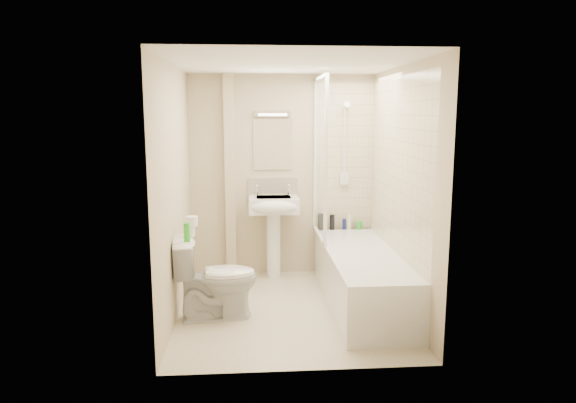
{
  "coord_description": "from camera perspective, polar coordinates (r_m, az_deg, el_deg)",
  "views": [
    {
      "loc": [
        -0.37,
        -4.88,
        1.93
      ],
      "look_at": [
        -0.0,
        0.2,
        1.07
      ],
      "focal_mm": 32.0,
      "sensor_mm": 36.0,
      "label": 1
    }
  ],
  "objects": [
    {
      "name": "bottle_cream",
      "position": [
        6.29,
        6.81,
        -2.26
      ],
      "size": [
        0.05,
        0.05,
        0.19
      ],
      "primitive_type": "cylinder",
      "color": "#F0E7B9",
      "rests_on": "bathtub"
    },
    {
      "name": "pedestal_sink",
      "position": [
        6.01,
        -1.6,
        -1.38
      ],
      "size": [
        0.58,
        0.52,
        1.11
      ],
      "color": "white",
      "rests_on": "ground"
    },
    {
      "name": "toilet_roll_lower",
      "position": [
        4.99,
        -10.88,
        -3.19
      ],
      "size": [
        0.1,
        0.1,
        0.1
      ],
      "primitive_type": "cylinder",
      "color": "white",
      "rests_on": "toilet"
    },
    {
      "name": "strip_light",
      "position": [
        6.1,
        -1.74,
        9.8
      ],
      "size": [
        0.42,
        0.07,
        0.07
      ],
      "primitive_type": "cube",
      "color": "silver",
      "rests_on": "wall_back"
    },
    {
      "name": "shower_screen",
      "position": [
        5.75,
        3.59,
        4.81
      ],
      "size": [
        0.04,
        0.92,
        1.8
      ],
      "color": "white",
      "rests_on": "bathtub"
    },
    {
      "name": "wall_right",
      "position": [
        5.15,
        12.51,
        1.23
      ],
      "size": [
        0.02,
        2.5,
        2.4
      ],
      "primitive_type": "cube",
      "color": "beige",
      "rests_on": "ground"
    },
    {
      "name": "pipe_boxing",
      "position": [
        6.12,
        -6.45,
        2.7
      ],
      "size": [
        0.12,
        0.12,
        2.4
      ],
      "primitive_type": "cube",
      "color": "beige",
      "rests_on": "ground"
    },
    {
      "name": "ceiling",
      "position": [
        4.92,
        0.22,
        15.1
      ],
      "size": [
        2.2,
        2.5,
        0.02
      ],
      "primitive_type": "cube",
      "color": "white",
      "rests_on": "wall_back"
    },
    {
      "name": "floor",
      "position": [
        5.26,
        0.2,
        -11.91
      ],
      "size": [
        2.5,
        2.5,
        0.0
      ],
      "primitive_type": "plane",
      "color": "beige",
      "rests_on": "ground"
    },
    {
      "name": "toilet_roll_upper",
      "position": [
        4.93,
        -10.64,
        -2.17
      ],
      "size": [
        0.11,
        0.11,
        0.09
      ],
      "primitive_type": "cylinder",
      "color": "white",
      "rests_on": "toilet_roll_lower"
    },
    {
      "name": "tile_back",
      "position": [
        6.24,
        6.25,
        4.92
      ],
      "size": [
        0.7,
        0.01,
        1.75
      ],
      "primitive_type": "cube",
      "color": "beige",
      "rests_on": "wall_back"
    },
    {
      "name": "mirror",
      "position": [
        6.13,
        -1.73,
        6.34
      ],
      "size": [
        0.46,
        0.01,
        0.6
      ],
      "primitive_type": "cube",
      "color": "white",
      "rests_on": "wall_back"
    },
    {
      "name": "bottle_blue",
      "position": [
        6.28,
        6.27,
        -2.52
      ],
      "size": [
        0.05,
        0.05,
        0.13
      ],
      "primitive_type": "cylinder",
      "color": "navy",
      "rests_on": "bathtub"
    },
    {
      "name": "tile_right",
      "position": [
        5.22,
        12.14,
        3.85
      ],
      "size": [
        0.01,
        2.1,
        1.75
      ],
      "primitive_type": "cube",
      "color": "beige",
      "rests_on": "wall_right"
    },
    {
      "name": "bottle_green",
      "position": [
        6.32,
        7.91,
        -2.64
      ],
      "size": [
        0.07,
        0.07,
        0.09
      ],
      "primitive_type": "cylinder",
      "color": "green",
      "rests_on": "bathtub"
    },
    {
      "name": "splashback",
      "position": [
        6.19,
        -1.7,
        1.26
      ],
      "size": [
        0.6,
        0.02,
        0.3
      ],
      "primitive_type": "cube",
      "color": "beige",
      "rests_on": "wall_back"
    },
    {
      "name": "green_bottle",
      "position": [
        4.76,
        -11.17,
        -3.37
      ],
      "size": [
        0.06,
        0.06,
        0.17
      ],
      "primitive_type": "cylinder",
      "color": "green",
      "rests_on": "toilet"
    },
    {
      "name": "toilet",
      "position": [
        5.0,
        -8.02,
        -8.38
      ],
      "size": [
        0.6,
        0.87,
        0.79
      ],
      "primitive_type": "imported",
      "rotation": [
        0.0,
        0.0,
        1.68
      ],
      "color": "white",
      "rests_on": "ground"
    },
    {
      "name": "bottle_black_b",
      "position": [
        6.25,
        4.93,
        -2.3
      ],
      "size": [
        0.06,
        0.06,
        0.19
      ],
      "primitive_type": "cylinder",
      "color": "black",
      "rests_on": "bathtub"
    },
    {
      "name": "wall_left",
      "position": [
        4.99,
        -12.5,
        0.96
      ],
      "size": [
        0.02,
        2.5,
        2.4
      ],
      "primitive_type": "cube",
      "color": "beige",
      "rests_on": "ground"
    },
    {
      "name": "bathtub",
      "position": [
        5.37,
        8.2,
        -8.28
      ],
      "size": [
        0.7,
        2.1,
        0.55
      ],
      "color": "white",
      "rests_on": "ground"
    },
    {
      "name": "shower_fixture",
      "position": [
        6.19,
        6.32,
        6.0
      ],
      "size": [
        0.1,
        0.16,
        0.99
      ],
      "color": "white",
      "rests_on": "wall_back"
    },
    {
      "name": "wall_back",
      "position": [
        6.18,
        -0.67,
        2.84
      ],
      "size": [
        2.2,
        0.02,
        2.4
      ],
      "primitive_type": "cube",
      "color": "beige",
      "rests_on": "ground"
    },
    {
      "name": "bottle_black_a",
      "position": [
        6.23,
        3.63,
        -2.26
      ],
      "size": [
        0.07,
        0.07,
        0.2
      ],
      "primitive_type": "cylinder",
      "color": "black",
      "rests_on": "bathtub"
    }
  ]
}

